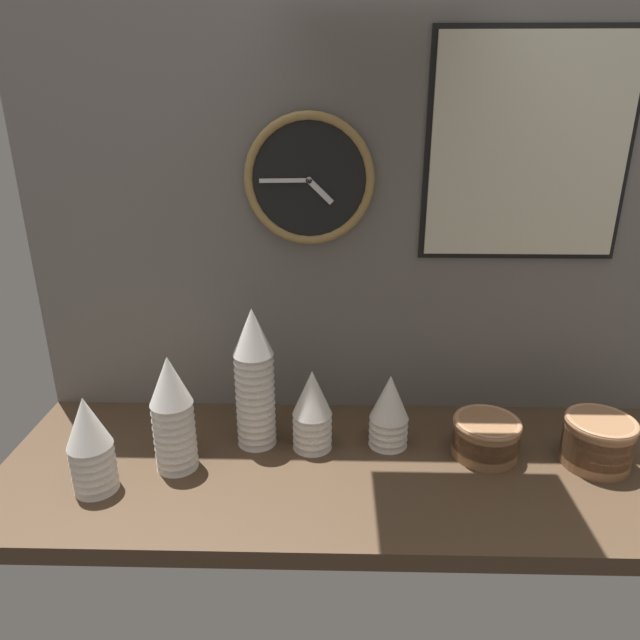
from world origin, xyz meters
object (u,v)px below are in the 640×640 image
at_px(cup_stack_center_left, 254,378).
at_px(bowl_stack_far_right, 598,440).
at_px(cup_stack_center, 312,410).
at_px(cup_stack_center_right, 389,411).
at_px(wall_clock, 309,180).
at_px(bowl_stack_right, 486,436).
at_px(menu_board, 529,149).
at_px(cup_stack_left, 173,413).
at_px(cup_stack_far_left, 90,444).

height_order(cup_stack_center_left, bowl_stack_far_right, cup_stack_center_left).
height_order(cup_stack_center_left, cup_stack_center, cup_stack_center_left).
height_order(cup_stack_center, cup_stack_center_right, cup_stack_center).
xyz_separation_m(cup_stack_center_left, wall_clock, (0.12, 0.16, 0.42)).
distance_m(bowl_stack_far_right, bowl_stack_right, 0.24).
bearing_deg(menu_board, wall_clock, -178.95).
bearing_deg(bowl_stack_right, cup_stack_center, 177.08).
distance_m(cup_stack_left, cup_stack_center_right, 0.48).
distance_m(wall_clock, menu_board, 0.49).
distance_m(cup_stack_center, bowl_stack_far_right, 0.63).
height_order(cup_stack_left, cup_stack_center_left, cup_stack_center_left).
distance_m(cup_stack_center_right, wall_clock, 0.56).
xyz_separation_m(cup_stack_far_left, cup_stack_center_right, (0.62, 0.18, -0.02)).
bearing_deg(cup_stack_left, wall_clock, 42.74).
relative_size(cup_stack_left, bowl_stack_far_right, 1.76).
distance_m(cup_stack_center_left, cup_stack_center, 0.15).
bearing_deg(cup_stack_center_left, cup_stack_center_right, -0.20).
bearing_deg(bowl_stack_right, cup_stack_far_left, -170.25).
relative_size(cup_stack_center_left, bowl_stack_far_right, 2.22).
xyz_separation_m(cup_stack_center_right, bowl_stack_right, (0.22, -0.04, -0.04)).
xyz_separation_m(cup_stack_center, bowl_stack_far_right, (0.63, -0.05, -0.04)).
relative_size(cup_stack_far_left, menu_board, 0.43).
bearing_deg(bowl_stack_far_right, menu_board, 122.91).
relative_size(cup_stack_center_right, menu_board, 0.36).
xyz_separation_m(cup_stack_left, menu_board, (0.77, 0.27, 0.52)).
height_order(cup_stack_center, bowl_stack_far_right, cup_stack_center).
bearing_deg(cup_stack_left, menu_board, 19.39).
bearing_deg(cup_stack_center, bowl_stack_far_right, -4.46).
relative_size(cup_stack_center_left, cup_stack_center_right, 1.88).
distance_m(cup_stack_center_left, menu_board, 0.80).
relative_size(cup_stack_far_left, cup_stack_left, 0.80).
bearing_deg(cup_stack_center, cup_stack_center_left, 172.78).
bearing_deg(cup_stack_center_left, menu_board, 15.82).
relative_size(bowl_stack_right, menu_board, 0.30).
xyz_separation_m(cup_stack_center, wall_clock, (-0.01, 0.18, 0.49)).
xyz_separation_m(cup_stack_far_left, cup_stack_center, (0.44, 0.16, -0.01)).
relative_size(cup_stack_left, cup_stack_center_right, 1.49).
distance_m(cup_stack_center_left, bowl_stack_right, 0.54).
bearing_deg(cup_stack_center_left, cup_stack_left, -148.77).
xyz_separation_m(cup_stack_center_left, menu_board, (0.61, 0.17, 0.49)).
bearing_deg(cup_stack_center_left, bowl_stack_far_right, -4.93).
bearing_deg(bowl_stack_far_right, bowl_stack_right, 173.00).
xyz_separation_m(cup_stack_center, menu_board, (0.48, 0.19, 0.56)).
bearing_deg(cup_stack_far_left, menu_board, 20.97).
bearing_deg(cup_stack_center_right, bowl_stack_far_right, -8.12).
distance_m(cup_stack_left, cup_stack_center, 0.31).
height_order(cup_stack_left, menu_board, menu_board).
height_order(cup_stack_far_left, wall_clock, wall_clock).
xyz_separation_m(cup_stack_left, cup_stack_center_right, (0.47, 0.10, -0.04)).
height_order(cup_stack_center_right, wall_clock, wall_clock).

